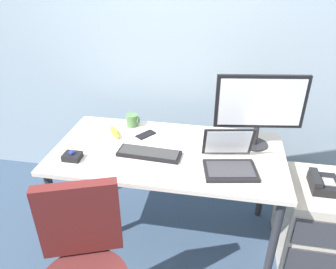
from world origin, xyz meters
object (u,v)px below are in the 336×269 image
object	(u,v)px
file_cabinet	(312,220)
coffee_mug	(132,120)
banana	(115,132)
monitor_main	(260,106)
keyboard	(149,153)
desk_phone	(323,183)
cell_phone	(146,135)
trackball_mouse	(72,156)
laptop	(229,160)

from	to	relation	value
file_cabinet	coffee_mug	size ratio (longest dim) A/B	5.88
file_cabinet	banana	world-z (taller)	banana
file_cabinet	banana	xyz separation A→B (m)	(-1.43, 0.13, 0.48)
monitor_main	banana	size ratio (longest dim) A/B	3.02
keyboard	monitor_main	bearing A→B (deg)	20.40
banana	file_cabinet	bearing A→B (deg)	-5.29
coffee_mug	keyboard	bearing A→B (deg)	-60.11
banana	keyboard	bearing A→B (deg)	-35.78
desk_phone	file_cabinet	bearing A→B (deg)	63.22
monitor_main	banana	world-z (taller)	monitor_main
keyboard	banana	distance (m)	0.38
desk_phone	coffee_mug	size ratio (longest dim) A/B	2.01
cell_phone	file_cabinet	bearing A→B (deg)	28.33
trackball_mouse	cell_phone	size ratio (longest dim) A/B	0.77
laptop	desk_phone	bearing A→B (deg)	11.08
cell_phone	coffee_mug	bearing A→B (deg)	172.45
desk_phone	cell_phone	world-z (taller)	cell_phone
laptop	cell_phone	bearing A→B (deg)	153.44
monitor_main	file_cabinet	bearing A→B (deg)	-20.18
monitor_main	laptop	bearing A→B (deg)	-119.54
keyboard	trackball_mouse	bearing A→B (deg)	-164.01
banana	laptop	bearing A→B (deg)	-18.03
banana	monitor_main	bearing A→B (deg)	1.74
file_cabinet	cell_phone	bearing A→B (deg)	172.28
laptop	file_cabinet	bearing A→B (deg)	12.42
banana	cell_phone	bearing A→B (deg)	7.92
desk_phone	banana	world-z (taller)	banana
cell_phone	trackball_mouse	bearing A→B (deg)	-98.63
laptop	cell_phone	size ratio (longest dim) A/B	2.52
file_cabinet	keyboard	bearing A→B (deg)	-175.40
keyboard	laptop	bearing A→B (deg)	-4.95
desk_phone	trackball_mouse	world-z (taller)	trackball_mouse
trackball_mouse	cell_phone	bearing A→B (deg)	45.32
laptop	banana	distance (m)	0.86
keyboard	laptop	size ratio (longest dim) A/B	1.16
monitor_main	coffee_mug	size ratio (longest dim) A/B	5.77
keyboard	trackball_mouse	size ratio (longest dim) A/B	3.79
desk_phone	laptop	distance (m)	0.64
monitor_main	cell_phone	xyz separation A→B (m)	(-0.76, 0.00, -0.29)
cell_phone	keyboard	bearing A→B (deg)	-35.40
banana	trackball_mouse	bearing A→B (deg)	-114.15
monitor_main	coffee_mug	xyz separation A→B (m)	(-0.90, 0.13, -0.25)
desk_phone	keyboard	distance (m)	1.12
desk_phone	coffee_mug	world-z (taller)	coffee_mug
desk_phone	cell_phone	bearing A→B (deg)	171.45
file_cabinet	desk_phone	size ratio (longest dim) A/B	2.92
trackball_mouse	banana	bearing A→B (deg)	65.85
monitor_main	banana	distance (m)	1.02
laptop	cell_phone	distance (m)	0.67
keyboard	cell_phone	world-z (taller)	keyboard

